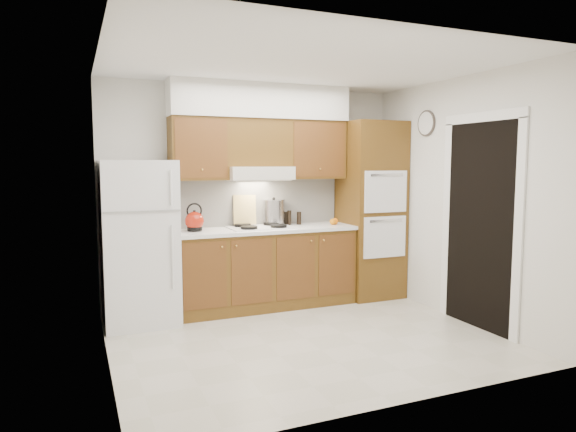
% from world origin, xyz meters
% --- Properties ---
extents(floor, '(3.60, 3.60, 0.00)m').
position_xyz_m(floor, '(0.00, 0.00, 0.00)').
color(floor, beige).
rests_on(floor, ground).
extents(ceiling, '(3.60, 3.60, 0.00)m').
position_xyz_m(ceiling, '(0.00, 0.00, 2.60)').
color(ceiling, white).
rests_on(ceiling, wall_back).
extents(wall_back, '(3.60, 0.02, 2.60)m').
position_xyz_m(wall_back, '(0.00, 1.50, 1.30)').
color(wall_back, silver).
rests_on(wall_back, floor).
extents(wall_left, '(0.02, 3.00, 2.60)m').
position_xyz_m(wall_left, '(-1.80, 0.00, 1.30)').
color(wall_left, silver).
rests_on(wall_left, floor).
extents(wall_right, '(0.02, 3.00, 2.60)m').
position_xyz_m(wall_right, '(1.80, 0.00, 1.30)').
color(wall_right, silver).
rests_on(wall_right, floor).
extents(fridge, '(0.75, 0.72, 1.72)m').
position_xyz_m(fridge, '(-1.41, 1.14, 0.86)').
color(fridge, white).
rests_on(fridge, floor).
extents(base_cabinets, '(2.11, 0.60, 0.90)m').
position_xyz_m(base_cabinets, '(0.02, 1.20, 0.45)').
color(base_cabinets, brown).
rests_on(base_cabinets, floor).
extents(countertop, '(2.13, 0.62, 0.04)m').
position_xyz_m(countertop, '(0.03, 1.19, 0.92)').
color(countertop, white).
rests_on(countertop, base_cabinets).
extents(backsplash, '(2.11, 0.03, 0.56)m').
position_xyz_m(backsplash, '(0.02, 1.49, 1.22)').
color(backsplash, white).
rests_on(backsplash, countertop).
extents(oven_cabinet, '(0.70, 0.65, 2.20)m').
position_xyz_m(oven_cabinet, '(1.44, 1.18, 1.10)').
color(oven_cabinet, brown).
rests_on(oven_cabinet, floor).
extents(upper_cab_left, '(0.63, 0.33, 0.70)m').
position_xyz_m(upper_cab_left, '(-0.71, 1.33, 1.85)').
color(upper_cab_left, brown).
rests_on(upper_cab_left, wall_back).
extents(upper_cab_right, '(0.73, 0.33, 0.70)m').
position_xyz_m(upper_cab_right, '(0.72, 1.33, 1.85)').
color(upper_cab_right, brown).
rests_on(upper_cab_right, wall_back).
extents(range_hood, '(0.75, 0.45, 0.15)m').
position_xyz_m(range_hood, '(-0.02, 1.27, 1.57)').
color(range_hood, silver).
rests_on(range_hood, wall_back).
extents(upper_cab_over_hood, '(0.75, 0.33, 0.55)m').
position_xyz_m(upper_cab_over_hood, '(-0.02, 1.33, 1.92)').
color(upper_cab_over_hood, brown).
rests_on(upper_cab_over_hood, range_hood).
extents(soffit, '(2.13, 0.36, 0.40)m').
position_xyz_m(soffit, '(0.03, 1.32, 2.40)').
color(soffit, silver).
rests_on(soffit, wall_back).
extents(cooktop, '(0.74, 0.50, 0.01)m').
position_xyz_m(cooktop, '(-0.02, 1.21, 0.95)').
color(cooktop, white).
rests_on(cooktop, countertop).
extents(doorway, '(0.02, 0.90, 2.10)m').
position_xyz_m(doorway, '(1.79, -0.35, 1.05)').
color(doorway, black).
rests_on(doorway, floor).
extents(wall_clock, '(0.02, 0.30, 0.30)m').
position_xyz_m(wall_clock, '(1.79, 0.55, 2.15)').
color(wall_clock, '#3F3833').
rests_on(wall_clock, wall_right).
extents(kettle, '(0.26, 0.26, 0.21)m').
position_xyz_m(kettle, '(-0.80, 1.21, 1.05)').
color(kettle, '#9B1B0B').
rests_on(kettle, countertop).
extents(cutting_board, '(0.28, 0.15, 0.35)m').
position_xyz_m(cutting_board, '(-0.15, 1.40, 1.14)').
color(cutting_board, tan).
rests_on(cutting_board, countertop).
extents(stock_pot, '(0.29, 0.29, 0.27)m').
position_xyz_m(stock_pot, '(0.21, 1.40, 1.11)').
color(stock_pot, '#A9A8AD').
rests_on(stock_pot, cooktop).
extents(condiment_a, '(0.06, 0.06, 0.18)m').
position_xyz_m(condiment_a, '(0.39, 1.34, 1.03)').
color(condiment_a, black).
rests_on(condiment_a, countertop).
extents(condiment_b, '(0.05, 0.05, 0.16)m').
position_xyz_m(condiment_b, '(0.37, 1.39, 1.02)').
color(condiment_b, black).
rests_on(condiment_b, countertop).
extents(condiment_c, '(0.07, 0.07, 0.16)m').
position_xyz_m(condiment_c, '(0.52, 1.33, 1.02)').
color(condiment_c, black).
rests_on(condiment_c, countertop).
extents(orange_near, '(0.10, 0.10, 0.08)m').
position_xyz_m(orange_near, '(0.93, 1.16, 0.98)').
color(orange_near, orange).
rests_on(orange_near, countertop).
extents(orange_far, '(0.09, 0.09, 0.07)m').
position_xyz_m(orange_far, '(0.89, 1.14, 0.98)').
color(orange_far, orange).
rests_on(orange_far, countertop).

